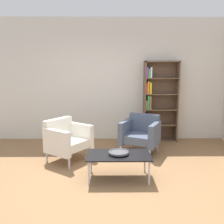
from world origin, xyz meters
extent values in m
plane|color=olive|center=(0.00, 0.00, 0.00)|extent=(8.32, 8.32, 0.00)
cube|color=silver|center=(0.00, 2.46, 1.45)|extent=(6.40, 0.12, 2.90)
cube|color=brown|center=(0.85, 2.23, 0.95)|extent=(0.03, 0.30, 1.90)
cube|color=brown|center=(1.62, 2.23, 0.95)|extent=(0.03, 0.30, 1.90)
cube|color=brown|center=(1.23, 2.23, 1.89)|extent=(0.80, 0.30, 0.03)
cube|color=brown|center=(1.23, 2.23, 0.01)|extent=(0.80, 0.30, 0.03)
cube|color=brown|center=(1.23, 2.37, 0.95)|extent=(0.80, 0.02, 1.90)
cube|color=brown|center=(1.23, 2.23, 0.40)|extent=(0.76, 0.28, 0.02)
cube|color=brown|center=(1.23, 2.23, 0.77)|extent=(0.76, 0.28, 0.02)
cube|color=brown|center=(1.23, 2.23, 1.13)|extent=(0.76, 0.28, 0.02)
cube|color=brown|center=(1.23, 2.23, 1.50)|extent=(0.76, 0.28, 0.02)
cube|color=olive|center=(0.88, 2.18, 0.19)|extent=(0.03, 0.18, 0.30)
cube|color=blue|center=(0.92, 2.19, 0.18)|extent=(0.04, 0.19, 0.28)
cube|color=orange|center=(0.96, 2.20, 0.21)|extent=(0.04, 0.22, 0.33)
cube|color=black|center=(1.00, 2.18, 0.16)|extent=(0.03, 0.18, 0.23)
cube|color=black|center=(0.88, 2.21, 0.54)|extent=(0.04, 0.23, 0.26)
cube|color=purple|center=(0.93, 2.20, 0.55)|extent=(0.04, 0.22, 0.27)
cube|color=red|center=(0.98, 2.22, 0.52)|extent=(0.04, 0.25, 0.22)
cube|color=olive|center=(0.88, 2.22, 0.88)|extent=(0.04, 0.25, 0.21)
cube|color=green|center=(0.92, 2.21, 0.94)|extent=(0.04, 0.24, 0.33)
cube|color=olive|center=(0.97, 2.19, 0.93)|extent=(0.04, 0.20, 0.31)
cube|color=red|center=(0.87, 2.17, 1.27)|extent=(0.03, 0.17, 0.24)
cube|color=orange|center=(0.91, 2.20, 1.29)|extent=(0.04, 0.21, 0.28)
cube|color=yellow|center=(0.97, 2.21, 1.28)|extent=(0.04, 0.23, 0.26)
cube|color=purple|center=(0.88, 2.20, 1.64)|extent=(0.04, 0.23, 0.25)
cube|color=green|center=(0.93, 2.21, 1.62)|extent=(0.04, 0.23, 0.21)
cube|color=white|center=(0.97, 2.21, 1.64)|extent=(0.03, 0.24, 0.24)
cube|color=black|center=(0.16, 0.13, 0.39)|extent=(1.00, 0.56, 0.02)
cylinder|color=silver|center=(-0.29, -0.10, 0.19)|extent=(0.03, 0.03, 0.38)
cylinder|color=silver|center=(0.61, -0.10, 0.19)|extent=(0.03, 0.03, 0.38)
cylinder|color=silver|center=(-0.29, 0.36, 0.19)|extent=(0.03, 0.03, 0.38)
cylinder|color=silver|center=(0.61, 0.36, 0.19)|extent=(0.03, 0.03, 0.38)
cylinder|color=#4C4C51|center=(0.16, 0.13, 0.41)|extent=(0.13, 0.13, 0.02)
cylinder|color=#4C4C51|center=(0.16, 0.13, 0.43)|extent=(0.32, 0.32, 0.02)
torus|color=#4C4C51|center=(0.16, 0.13, 0.44)|extent=(0.32, 0.32, 0.02)
cube|color=white|center=(-0.76, 0.93, 0.32)|extent=(0.84, 0.86, 0.16)
cube|color=white|center=(-0.98, 1.08, 0.59)|extent=(0.47, 0.59, 0.38)
cube|color=white|center=(-0.92, 0.66, 0.43)|extent=(0.56, 0.44, 0.46)
cube|color=white|center=(-0.56, 1.17, 0.43)|extent=(0.56, 0.44, 0.46)
cylinder|color=silver|center=(-0.68, 0.50, 0.12)|extent=(0.04, 0.04, 0.24)
cylinder|color=silver|center=(-0.33, 0.99, 0.12)|extent=(0.04, 0.04, 0.24)
cylinder|color=silver|center=(-1.15, 0.84, 0.12)|extent=(0.04, 0.04, 0.24)
cylinder|color=silver|center=(-0.80, 1.33, 0.12)|extent=(0.04, 0.04, 0.24)
cube|color=#4C566B|center=(0.65, 1.33, 0.32)|extent=(0.83, 0.80, 0.16)
cube|color=#4C566B|center=(0.76, 1.58, 0.59)|extent=(0.63, 0.38, 0.38)
cube|color=#4C566B|center=(0.36, 1.45, 0.43)|extent=(0.36, 0.60, 0.46)
cube|color=#4C566B|center=(0.92, 1.18, 0.43)|extent=(0.36, 0.60, 0.46)
cylinder|color=silver|center=(0.24, 1.18, 0.12)|extent=(0.04, 0.04, 0.24)
cylinder|color=silver|center=(0.78, 0.92, 0.12)|extent=(0.04, 0.04, 0.24)
cylinder|color=silver|center=(0.49, 1.70, 0.12)|extent=(0.04, 0.04, 0.24)
cylinder|color=silver|center=(1.03, 1.45, 0.12)|extent=(0.04, 0.04, 0.24)
camera|label=1|loc=(0.02, -3.57, 1.73)|focal=39.72mm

